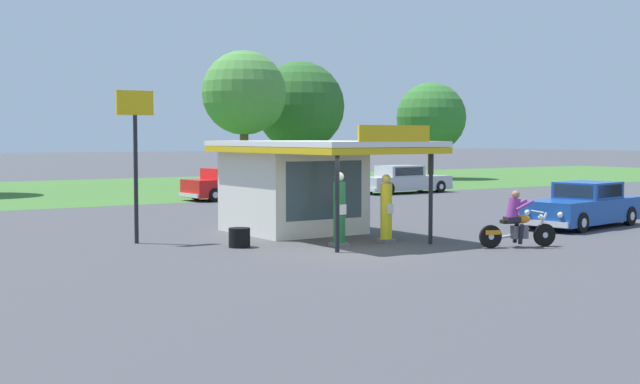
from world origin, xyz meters
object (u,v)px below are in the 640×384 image
Objects in this scene: gas_pump_offside at (386,211)px; motorcycle_with_rider at (517,224)px; featured_classic_sedan at (584,207)px; bystander_strolling_foreground at (304,185)px; parked_car_back_row_left at (404,180)px; roadside_pole_sign at (135,138)px; gas_pump_nearside at (339,212)px; parked_car_back_row_right at (236,185)px; spare_tire_stack at (239,238)px.

gas_pump_offside is 0.91× the size of motorcycle_with_rider.
featured_classic_sedan is at bearing 23.38° from motorcycle_with_rider.
gas_pump_offside is 13.96m from bystander_strolling_foreground.
gas_pump_offside reaches higher than parked_car_back_row_left.
featured_classic_sedan is 1.21× the size of roadside_pole_sign.
gas_pump_nearside is 0.37× the size of parked_car_back_row_left.
gas_pump_offside is 0.36× the size of parked_car_back_row_right.
parked_car_back_row_left is at bearing 32.48° from roadside_pole_sign.
bystander_strolling_foreground is (3.14, 15.78, 0.23)m from motorcycle_with_rider.
gas_pump_offside reaches higher than spare_tire_stack.
gas_pump_offside is 4.37m from spare_tire_stack.
gas_pump_offside is at bearing -130.58° from parked_car_back_row_left.
parked_car_back_row_right is 18.65m from spare_tire_stack.
motorcycle_with_rider is 6.44m from featured_classic_sedan.
featured_classic_sedan reaches higher than parked_car_back_row_left.
roadside_pole_sign is at bearing -147.52° from parked_car_back_row_left.
featured_classic_sedan is 12.44m from spare_tire_stack.
parked_car_back_row_left is at bearing 58.41° from motorcycle_with_rider.
parked_car_back_row_left is (6.28, 17.27, -0.01)m from featured_classic_sedan.
featured_classic_sedan is 18.38m from parked_car_back_row_left.
roadside_pole_sign is (-14.35, 4.14, 2.32)m from featured_classic_sedan.
motorcycle_with_rider is 0.41× the size of featured_classic_sedan.
motorcycle_with_rider reaches higher than parked_car_back_row_left.
roadside_pole_sign is at bearing 148.39° from gas_pump_offside.
gas_pump_offside is at bearing -0.00° from gas_pump_nearside.
bystander_strolling_foreground is 2.76× the size of spare_tire_stack.
parked_car_back_row_right is at bearing 101.18° from featured_classic_sedan.
gas_pump_nearside is 0.95× the size of motorcycle_with_rider.
gas_pump_nearside reaches higher than parked_car_back_row_left.
gas_pump_nearside reaches higher than gas_pump_offside.
roadside_pole_sign is at bearing 139.82° from gas_pump_nearside.
gas_pump_offside reaches higher than motorcycle_with_rider.
parked_car_back_row_right is 17.83m from roadside_pole_sign.
motorcycle_with_rider reaches higher than spare_tire_stack.
motorcycle_with_rider is 0.39× the size of parked_car_back_row_left.
motorcycle_with_rider is at bearing -121.59° from parked_car_back_row_left.
spare_tire_stack is (-2.45, 1.34, -0.69)m from gas_pump_nearside.
spare_tire_stack is at bearing -50.27° from roadside_pole_sign.
bystander_strolling_foreground is (-2.77, 13.23, 0.19)m from featured_classic_sedan.
gas_pump_nearside is at bearing 177.88° from featured_classic_sedan.
parked_car_back_row_right is at bearing 83.61° from motorcycle_with_rider.
gas_pump_nearside is at bearing 180.00° from gas_pump_offside.
motorcycle_with_rider is 20.87m from parked_car_back_row_right.
gas_pump_nearside is 4.93m from motorcycle_with_rider.
featured_classic_sedan is 13.51m from bystander_strolling_foreground.
bystander_strolling_foreground is at bearing -80.59° from parked_car_back_row_right.
gas_pump_nearside reaches higher than spare_tire_stack.
parked_car_back_row_right is at bearing 70.59° from gas_pump_nearside.
parked_car_back_row_left is 3.41× the size of bystander_strolling_foreground.
parked_car_back_row_left is at bearing 49.42° from gas_pump_offside.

